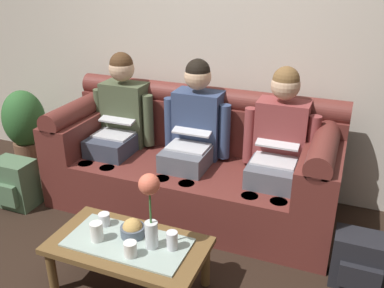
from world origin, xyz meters
name	(u,v)px	position (x,y,z in m)	size (l,w,h in m)	color
back_wall_patterned	(217,20)	(0.00, 1.70, 1.45)	(6.00, 0.12, 2.90)	beige
couch	(193,165)	(0.00, 1.17, 0.37)	(2.28, 0.88, 0.96)	maroon
person_left	(119,121)	(-0.67, 1.16, 0.66)	(0.56, 0.67, 1.22)	#383D4C
person_middle	(193,132)	(0.00, 1.17, 0.66)	(0.56, 0.67, 1.22)	#595B66
person_right	(278,145)	(0.67, 1.17, 0.66)	(0.56, 0.67, 1.22)	#595B66
coffee_table	(128,249)	(0.00, 0.10, 0.30)	(0.95, 0.51, 0.35)	brown
flower_vase	(150,203)	(0.16, 0.11, 0.65)	(0.12, 0.12, 0.48)	silver
snack_bowl	(132,229)	(0.00, 0.17, 0.40)	(0.15, 0.15, 0.12)	#4C5666
cup_near_left	(97,232)	(-0.18, 0.04, 0.41)	(0.08, 0.08, 0.12)	white
cup_near_right	(130,249)	(0.08, -0.01, 0.40)	(0.08, 0.08, 0.09)	white
cup_far_center	(172,240)	(0.28, 0.14, 0.41)	(0.07, 0.07, 0.11)	silver
cup_far_left	(104,219)	(-0.22, 0.20, 0.39)	(0.07, 0.07, 0.08)	silver
backpack_left	(15,184)	(-1.37, 0.60, 0.20)	(0.33, 0.27, 0.41)	#4C6B4C
backpack_right	(361,262)	(1.33, 0.66, 0.18)	(0.35, 0.25, 0.36)	black
potted_plant	(25,125)	(-1.79, 1.24, 0.43)	(0.40, 0.40, 0.78)	brown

